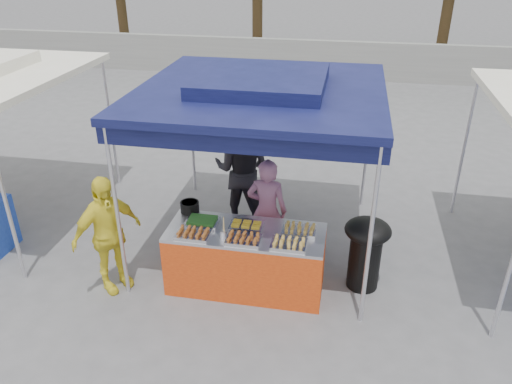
% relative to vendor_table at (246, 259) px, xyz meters
% --- Properties ---
extents(ground_plane, '(80.00, 80.00, 0.00)m').
position_rel_vendor_table_xyz_m(ground_plane, '(0.00, 0.10, -0.43)').
color(ground_plane, slate).
extents(back_wall, '(40.00, 0.25, 1.20)m').
position_rel_vendor_table_xyz_m(back_wall, '(0.00, 11.10, 0.17)').
color(back_wall, gray).
rests_on(back_wall, ground_plane).
extents(main_canopy, '(3.20, 3.20, 2.57)m').
position_rel_vendor_table_xyz_m(main_canopy, '(0.00, 1.07, 1.94)').
color(main_canopy, silver).
rests_on(main_canopy, ground_plane).
extents(vendor_table, '(2.00, 0.80, 0.85)m').
position_rel_vendor_table_xyz_m(vendor_table, '(0.00, 0.00, 0.00)').
color(vendor_table, '#D24112').
rests_on(vendor_table, ground_plane).
extents(food_tray_fl, '(0.42, 0.30, 0.07)m').
position_rel_vendor_table_xyz_m(food_tray_fl, '(-0.61, -0.24, 0.46)').
color(food_tray_fl, silver).
rests_on(food_tray_fl, vendor_table).
extents(food_tray_fm, '(0.42, 0.30, 0.07)m').
position_rel_vendor_table_xyz_m(food_tray_fm, '(0.02, -0.24, 0.46)').
color(food_tray_fm, silver).
rests_on(food_tray_fm, vendor_table).
extents(food_tray_fr, '(0.42, 0.30, 0.07)m').
position_rel_vendor_table_xyz_m(food_tray_fr, '(0.58, -0.24, 0.46)').
color(food_tray_fr, silver).
rests_on(food_tray_fr, vendor_table).
extents(food_tray_bl, '(0.42, 0.30, 0.07)m').
position_rel_vendor_table_xyz_m(food_tray_bl, '(-0.58, 0.07, 0.46)').
color(food_tray_bl, silver).
rests_on(food_tray_bl, vendor_table).
extents(food_tray_bm, '(0.42, 0.30, 0.07)m').
position_rel_vendor_table_xyz_m(food_tray_bm, '(-0.01, 0.08, 0.46)').
color(food_tray_bm, silver).
rests_on(food_tray_bm, vendor_table).
extents(food_tray_br, '(0.42, 0.30, 0.07)m').
position_rel_vendor_table_xyz_m(food_tray_br, '(0.66, 0.10, 0.46)').
color(food_tray_br, silver).
rests_on(food_tray_br, vendor_table).
extents(cooking_pot, '(0.25, 0.25, 0.15)m').
position_rel_vendor_table_xyz_m(cooking_pot, '(-0.84, 0.35, 0.50)').
color(cooking_pot, black).
rests_on(cooking_pot, vendor_table).
extents(skewer_cup, '(0.08, 0.08, 0.10)m').
position_rel_vendor_table_xyz_m(skewer_cup, '(-0.24, -0.20, 0.47)').
color(skewer_cup, silver).
rests_on(skewer_cup, vendor_table).
extents(wok_burner, '(0.59, 0.59, 1.00)m').
position_rel_vendor_table_xyz_m(wok_burner, '(1.51, 0.30, 0.17)').
color(wok_burner, black).
rests_on(wok_burner, ground_plane).
extents(crate_left, '(0.47, 0.33, 0.28)m').
position_rel_vendor_table_xyz_m(crate_left, '(-0.37, 0.63, -0.28)').
color(crate_left, '#152EB0').
rests_on(crate_left, ground_plane).
extents(crate_right, '(0.46, 0.32, 0.28)m').
position_rel_vendor_table_xyz_m(crate_right, '(0.16, 0.65, -0.29)').
color(crate_right, '#152EB0').
rests_on(crate_right, ground_plane).
extents(crate_stacked, '(0.43, 0.30, 0.26)m').
position_rel_vendor_table_xyz_m(crate_stacked, '(0.16, 0.65, -0.02)').
color(crate_stacked, '#152EB0').
rests_on(crate_stacked, crate_right).
extents(vendor_woman, '(0.58, 0.39, 1.55)m').
position_rel_vendor_table_xyz_m(vendor_woman, '(0.16, 0.70, 0.35)').
color(vendor_woman, '#955E84').
rests_on(vendor_woman, ground_plane).
extents(helper_man, '(0.95, 0.77, 1.86)m').
position_rel_vendor_table_xyz_m(helper_man, '(-0.40, 1.65, 0.50)').
color(helper_man, black).
rests_on(helper_man, ground_plane).
extents(customer_person, '(0.86, 0.99, 1.61)m').
position_rel_vendor_table_xyz_m(customer_person, '(-1.71, -0.34, 0.38)').
color(customer_person, yellow).
rests_on(customer_person, ground_plane).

